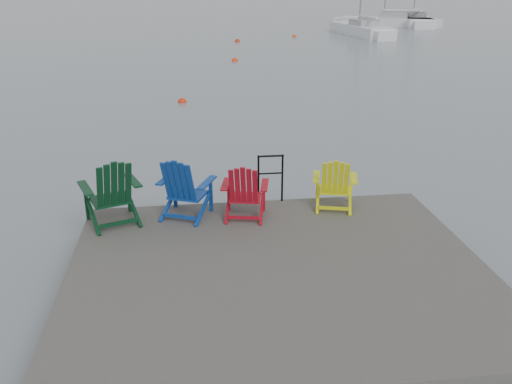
{
  "coord_description": "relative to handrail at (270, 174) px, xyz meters",
  "views": [
    {
      "loc": [
        -1.18,
        -6.69,
        4.38
      ],
      "look_at": [
        -0.06,
        2.07,
        0.85
      ],
      "focal_mm": 38.0,
      "sensor_mm": 36.0,
      "label": 1
    }
  ],
  "objects": [
    {
      "name": "ground",
      "position": [
        -0.25,
        -2.45,
        -1.04
      ],
      "size": [
        400.0,
        400.0,
        0.0
      ],
      "primitive_type": "plane",
      "color": "slate",
      "rests_on": "ground"
    },
    {
      "name": "handrail",
      "position": [
        0.0,
        0.0,
        0.0
      ],
      "size": [
        0.48,
        0.04,
        0.9
      ],
      "color": "black",
      "rests_on": "dock"
    },
    {
      "name": "sailboat_far",
      "position": [
        17.64,
        41.96,
        -0.69
      ],
      "size": [
        8.67,
        5.89,
        11.84
      ],
      "rotation": [
        0.0,
        0.0,
        1.1
      ],
      "color": "white",
      "rests_on": "ground"
    },
    {
      "name": "chair_blue",
      "position": [
        -1.56,
        -0.5,
        0.01
      ],
      "size": [
        1.06,
        1.02,
        1.09
      ],
      "rotation": [
        0.0,
        0.0,
        -0.41
      ],
      "color": "navy",
      "rests_on": "dock"
    },
    {
      "name": "buoy_c",
      "position": [
        7.06,
        33.78,
        -1.04
      ],
      "size": [
        0.35,
        0.35,
        0.35
      ],
      "primitive_type": "sphere",
      "color": "#E0480D",
      "rests_on": "ground"
    },
    {
      "name": "buoy_b",
      "position": [
        1.28,
        21.42,
        -1.04
      ],
      "size": [
        0.36,
        0.36,
        0.36
      ],
      "primitive_type": "sphere",
      "color": "#EE3B0E",
      "rests_on": "ground"
    },
    {
      "name": "chair_green",
      "position": [
        -2.74,
        -0.63,
        0.04
      ],
      "size": [
        1.11,
        1.06,
        1.16
      ],
      "rotation": [
        0.0,
        0.0,
        0.36
      ],
      "color": "black",
      "rests_on": "dock"
    },
    {
      "name": "sailboat_near",
      "position": [
        12.57,
        34.33,
        -0.69
      ],
      "size": [
        3.05,
        8.37,
        11.33
      ],
      "rotation": [
        0.0,
        0.0,
        0.12
      ],
      "color": "white",
      "rests_on": "ground"
    },
    {
      "name": "chair_red",
      "position": [
        -0.55,
        -0.66,
        -0.04
      ],
      "size": [
        0.89,
        0.84,
        0.99
      ],
      "rotation": [
        0.0,
        0.0,
        -0.2
      ],
      "color": "#A10B1A",
      "rests_on": "dock"
    },
    {
      "name": "buoy_a",
      "position": [
        -1.64,
        11.09,
        -1.04
      ],
      "size": [
        0.33,
        0.33,
        0.33
      ],
      "primitive_type": "sphere",
      "color": "red",
      "rests_on": "ground"
    },
    {
      "name": "chair_yellow",
      "position": [
        1.08,
        -0.47,
        -0.05
      ],
      "size": [
        0.89,
        0.85,
        0.97
      ],
      "rotation": [
        0.0,
        0.0,
        -0.26
      ],
      "color": "#DDE10C",
      "rests_on": "dock"
    },
    {
      "name": "sailboat_mid",
      "position": [
        20.65,
        43.26,
        -0.69
      ],
      "size": [
        4.2,
        9.34,
        12.41
      ],
      "rotation": [
        0.0,
        0.0,
        -0.21
      ],
      "color": "white",
      "rests_on": "ground"
    },
    {
      "name": "dock",
      "position": [
        -0.25,
        -2.45,
        -0.69
      ],
      "size": [
        6.0,
        5.0,
        1.4
      ],
      "color": "#2F2D2A",
      "rests_on": "ground"
    },
    {
      "name": "buoy_d",
      "position": [
        2.33,
        31.05,
        -1.04
      ],
      "size": [
        0.38,
        0.38,
        0.38
      ],
      "primitive_type": "sphere",
      "color": "red",
      "rests_on": "ground"
    }
  ]
}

